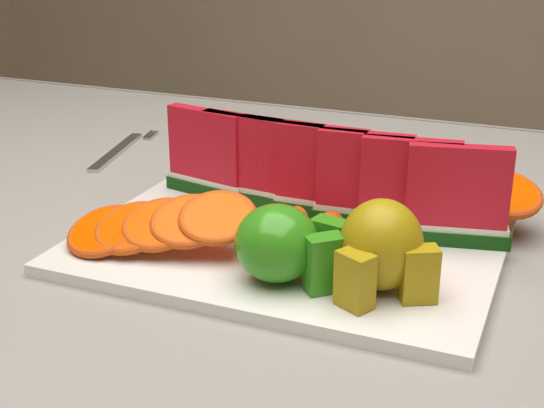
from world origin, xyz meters
name	(u,v)px	position (x,y,z in m)	size (l,w,h in m)	color
table	(233,313)	(0.00, 0.00, 0.65)	(1.40, 0.90, 0.75)	#523A19
tablecloth	(231,262)	(0.00, 0.00, 0.72)	(1.53, 1.03, 0.20)	gray
platter	(290,243)	(0.08, -0.03, 0.76)	(0.40, 0.30, 0.01)	silver
apple_cluster	(285,245)	(0.11, -0.11, 0.80)	(0.11, 0.09, 0.07)	#257913
pear_cluster	(382,248)	(0.19, -0.10, 0.81)	(0.09, 0.09, 0.08)	#997C15
side_plate	(348,172)	(0.07, 0.20, 0.76)	(0.24, 0.24, 0.01)	silver
fork	(120,150)	(-0.26, 0.18, 0.76)	(0.05, 0.19, 0.00)	silver
watermelon_row	(321,175)	(0.09, 0.03, 0.82)	(0.39, 0.07, 0.10)	#13370E
orange_fan_front	(161,224)	(-0.02, -0.10, 0.80)	(0.19, 0.12, 0.05)	#ED2E00
orange_fan_back	(363,183)	(0.12, 0.09, 0.79)	(0.39, 0.11, 0.05)	#ED2E00
tangerine_segments	(268,220)	(0.05, -0.02, 0.78)	(0.16, 0.07, 0.03)	orange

